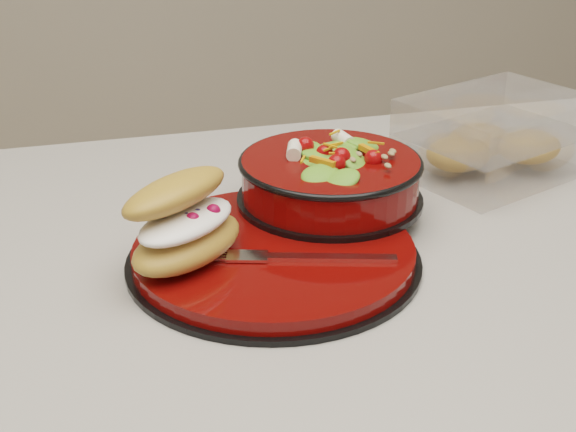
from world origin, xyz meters
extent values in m
cube|color=#A49F96|center=(0.00, 0.00, 0.88)|extent=(1.24, 0.74, 0.04)
cylinder|color=black|center=(-0.30, -0.04, 0.90)|extent=(0.29, 0.29, 0.01)
cylinder|color=#5F0503|center=(-0.30, -0.04, 0.91)|extent=(0.28, 0.28, 0.01)
torus|color=black|center=(-0.29, -0.05, 0.92)|extent=(0.16, 0.16, 0.01)
cylinder|color=black|center=(-0.21, 0.05, 0.92)|extent=(0.20, 0.20, 0.01)
cylinder|color=#5F0503|center=(-0.21, 0.05, 0.95)|extent=(0.19, 0.19, 0.04)
torus|color=black|center=(-0.21, 0.05, 0.97)|extent=(0.20, 0.20, 0.01)
ellipsoid|color=#437B22|center=(-0.21, 0.05, 0.96)|extent=(0.16, 0.16, 0.07)
sphere|color=#AE0806|center=(-0.17, 0.05, 1.00)|extent=(0.02, 0.02, 0.02)
sphere|color=#AE0806|center=(-0.20, 0.09, 1.00)|extent=(0.02, 0.02, 0.02)
sphere|color=#AE0806|center=(-0.25, 0.07, 1.00)|extent=(0.02, 0.02, 0.02)
sphere|color=#AE0806|center=(-0.25, 0.03, 1.00)|extent=(0.02, 0.02, 0.02)
sphere|color=#AE0806|center=(-0.20, 0.01, 1.00)|extent=(0.02, 0.02, 0.02)
cylinder|color=silver|center=(-0.19, 0.08, 1.00)|extent=(0.03, 0.03, 0.02)
cylinder|color=silver|center=(-0.25, 0.07, 1.00)|extent=(0.03, 0.03, 0.02)
cube|color=orange|center=(-0.23, 0.02, 1.00)|extent=(0.03, 0.03, 0.01)
cube|color=orange|center=(-0.17, 0.04, 1.00)|extent=(0.03, 0.02, 0.01)
ellipsoid|color=#C88A3D|center=(-0.38, -0.04, 0.94)|extent=(0.15, 0.14, 0.04)
ellipsoid|color=white|center=(-0.38, -0.04, 0.96)|extent=(0.12, 0.12, 0.02)
ellipsoid|color=#C88A3D|center=(-0.38, -0.03, 0.98)|extent=(0.14, 0.13, 0.03)
sphere|color=#A80C2D|center=(-0.40, -0.04, 0.97)|extent=(0.01, 0.01, 0.01)
sphere|color=#A80C2D|center=(-0.38, -0.05, 0.97)|extent=(0.01, 0.01, 0.01)
sphere|color=#A80C2D|center=(-0.36, -0.04, 0.97)|extent=(0.01, 0.01, 0.01)
sphere|color=#191947|center=(-0.39, -0.04, 0.97)|extent=(0.01, 0.01, 0.01)
sphere|color=#191947|center=(-0.37, -0.04, 0.97)|extent=(0.01, 0.01, 0.01)
sphere|color=#191947|center=(-0.38, -0.05, 0.97)|extent=(0.01, 0.01, 0.01)
cube|color=silver|center=(-0.25, -0.08, 0.92)|extent=(0.12, 0.05, 0.00)
cube|color=silver|center=(-0.33, -0.06, 0.92)|extent=(0.04, 0.03, 0.00)
cube|color=white|center=(0.03, 0.12, 0.93)|extent=(0.25, 0.22, 0.05)
cube|color=white|center=(0.03, 0.12, 0.97)|extent=(0.25, 0.22, 0.04)
ellipsoid|color=#C88A3D|center=(-0.02, 0.12, 0.93)|extent=(0.08, 0.07, 0.04)
ellipsoid|color=#C88A3D|center=(0.07, 0.12, 0.93)|extent=(0.08, 0.07, 0.04)
ellipsoid|color=#C88A3D|center=(0.03, 0.16, 0.93)|extent=(0.08, 0.07, 0.04)
camera|label=1|loc=(-0.47, -0.71, 1.28)|focal=50.00mm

